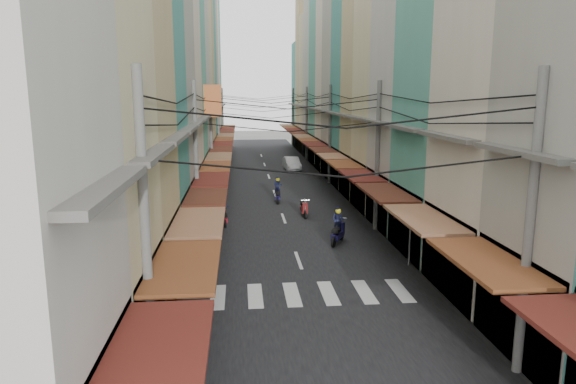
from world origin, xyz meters
TOP-DOWN VIEW (x-y plane):
  - ground at (0.00, 0.00)m, footprint 160.00×160.00m
  - road at (0.00, 20.00)m, footprint 10.00×80.00m
  - sidewalk_left at (-6.50, 20.00)m, footprint 3.00×80.00m
  - sidewalk_right at (6.50, 20.00)m, footprint 3.00×80.00m
  - crosswalk at (-0.00, -6.00)m, footprint 7.55×2.40m
  - building_row_left at (-7.92, 16.56)m, footprint 7.80×67.67m
  - building_row_right at (7.92, 16.45)m, footprint 7.80×68.98m
  - utility_poles at (0.00, 15.01)m, footprint 10.20×66.13m
  - white_car at (2.51, 25.78)m, footprint 4.67×2.06m
  - bicycle at (6.41, 1.62)m, footprint 1.56×0.61m
  - moving_scooters at (0.23, 5.43)m, footprint 6.36×12.12m
  - parked_scooters at (4.81, -3.49)m, footprint 12.88×11.56m
  - pedestrians at (-4.74, -0.08)m, footprint 13.47×25.54m
  - market_umbrella at (5.51, -2.12)m, footprint 2.36×2.36m
  - traffic_sign at (4.78, -3.13)m, footprint 0.10×0.63m

SIDE VIEW (x-z plane):
  - ground at x=0.00m, z-range 0.00..0.00m
  - white_car at x=2.51m, z-range -0.81..0.81m
  - bicycle at x=6.41m, z-range -0.53..0.53m
  - road at x=0.00m, z-range 0.00..0.02m
  - crosswalk at x=0.00m, z-range 0.02..0.03m
  - sidewalk_left at x=-6.50m, z-range 0.00..0.06m
  - sidewalk_right at x=6.50m, z-range 0.00..0.06m
  - parked_scooters at x=4.81m, z-range -0.03..0.99m
  - moving_scooters at x=0.23m, z-range -0.40..1.49m
  - pedestrians at x=-4.74m, z-range -0.10..2.13m
  - traffic_sign at x=4.78m, z-range 0.65..3.54m
  - market_umbrella at x=5.51m, z-range 0.95..3.44m
  - utility_poles at x=0.00m, z-range 2.49..10.69m
  - building_row_right at x=7.92m, z-range -1.89..20.71m
  - building_row_left at x=-7.92m, z-range -2.07..21.63m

